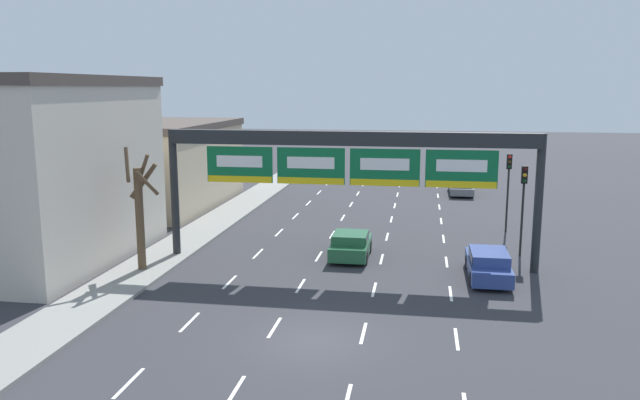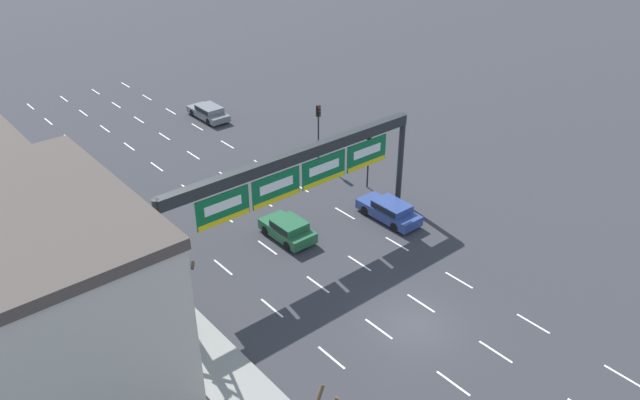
{
  "view_description": "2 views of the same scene",
  "coord_description": "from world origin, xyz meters",
  "px_view_note": "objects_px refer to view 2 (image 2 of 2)",
  "views": [
    {
      "loc": [
        3.55,
        -20.29,
        8.76
      ],
      "look_at": [
        -1.58,
        10.96,
        3.03
      ],
      "focal_mm": 35.0,
      "sensor_mm": 36.0,
      "label": 1
    },
    {
      "loc": [
        -20.21,
        -16.31,
        22.09
      ],
      "look_at": [
        1.07,
        9.05,
        3.33
      ],
      "focal_mm": 35.0,
      "sensor_mm": 36.0,
      "label": 2
    }
  ],
  "objects_px": {
    "sign_gantry": "(298,168)",
    "car_green": "(288,229)",
    "car_grey": "(209,112)",
    "tree_bare_closest": "(182,287)",
    "traffic_light_mid_block": "(319,122)",
    "car_blue": "(390,210)",
    "traffic_light_near_gantry": "(369,145)"
  },
  "relations": [
    {
      "from": "car_blue",
      "to": "traffic_light_mid_block",
      "type": "distance_m",
      "value": 10.5
    },
    {
      "from": "car_blue",
      "to": "traffic_light_near_gantry",
      "type": "distance_m",
      "value": 5.48
    },
    {
      "from": "car_green",
      "to": "traffic_light_mid_block",
      "type": "distance_m",
      "value": 11.76
    },
    {
      "from": "car_grey",
      "to": "traffic_light_mid_block",
      "type": "relative_size",
      "value": 1.01
    },
    {
      "from": "car_green",
      "to": "car_blue",
      "type": "relative_size",
      "value": 0.84
    },
    {
      "from": "car_blue",
      "to": "traffic_light_near_gantry",
      "type": "relative_size",
      "value": 0.98
    },
    {
      "from": "car_green",
      "to": "traffic_light_mid_block",
      "type": "height_order",
      "value": "traffic_light_mid_block"
    },
    {
      "from": "sign_gantry",
      "to": "car_blue",
      "type": "height_order",
      "value": "sign_gantry"
    },
    {
      "from": "car_blue",
      "to": "tree_bare_closest",
      "type": "height_order",
      "value": "tree_bare_closest"
    },
    {
      "from": "car_green",
      "to": "car_blue",
      "type": "distance_m",
      "value": 7.17
    },
    {
      "from": "car_blue",
      "to": "traffic_light_mid_block",
      "type": "xyz_separation_m",
      "value": [
        2.04,
        9.95,
        2.69
      ]
    },
    {
      "from": "car_grey",
      "to": "traffic_light_near_gantry",
      "type": "xyz_separation_m",
      "value": [
        1.98,
        -19.25,
        2.7
      ]
    },
    {
      "from": "car_blue",
      "to": "car_grey",
      "type": "xyz_separation_m",
      "value": [
        0.09,
        23.56,
        -0.04
      ]
    },
    {
      "from": "car_green",
      "to": "tree_bare_closest",
      "type": "distance_m",
      "value": 10.71
    },
    {
      "from": "car_grey",
      "to": "traffic_light_mid_block",
      "type": "height_order",
      "value": "traffic_light_mid_block"
    },
    {
      "from": "car_green",
      "to": "sign_gantry",
      "type": "bearing_deg",
      "value": -91.71
    },
    {
      "from": "traffic_light_near_gantry",
      "to": "car_blue",
      "type": "bearing_deg",
      "value": -115.62
    },
    {
      "from": "traffic_light_near_gantry",
      "to": "traffic_light_mid_block",
      "type": "relative_size",
      "value": 0.99
    },
    {
      "from": "car_grey",
      "to": "sign_gantry",
      "type": "bearing_deg",
      "value": -107.1
    },
    {
      "from": "sign_gantry",
      "to": "traffic_light_near_gantry",
      "type": "xyz_separation_m",
      "value": [
        8.81,
        2.95,
        -2.13
      ]
    },
    {
      "from": "sign_gantry",
      "to": "car_blue",
      "type": "xyz_separation_m",
      "value": [
        6.74,
        -1.37,
        -4.8
      ]
    },
    {
      "from": "sign_gantry",
      "to": "traffic_light_mid_block",
      "type": "distance_m",
      "value": 12.45
    },
    {
      "from": "tree_bare_closest",
      "to": "traffic_light_near_gantry",
      "type": "bearing_deg",
      "value": 17.55
    },
    {
      "from": "car_grey",
      "to": "tree_bare_closest",
      "type": "height_order",
      "value": "tree_bare_closest"
    },
    {
      "from": "tree_bare_closest",
      "to": "sign_gantry",
      "type": "bearing_deg",
      "value": 16.67
    },
    {
      "from": "traffic_light_mid_block",
      "to": "tree_bare_closest",
      "type": "height_order",
      "value": "tree_bare_closest"
    },
    {
      "from": "traffic_light_mid_block",
      "to": "car_blue",
      "type": "bearing_deg",
      "value": -101.59
    },
    {
      "from": "car_grey",
      "to": "tree_bare_closest",
      "type": "bearing_deg",
      "value": -123.21
    },
    {
      "from": "sign_gantry",
      "to": "car_green",
      "type": "bearing_deg",
      "value": 88.29
    },
    {
      "from": "car_grey",
      "to": "tree_bare_closest",
      "type": "relative_size",
      "value": 0.83
    },
    {
      "from": "car_green",
      "to": "car_grey",
      "type": "relative_size",
      "value": 0.81
    },
    {
      "from": "car_blue",
      "to": "car_grey",
      "type": "relative_size",
      "value": 0.96
    }
  ]
}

